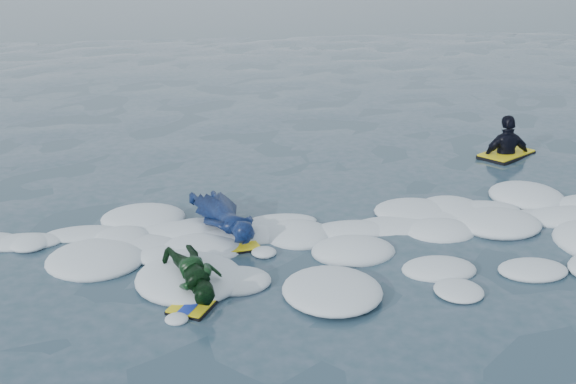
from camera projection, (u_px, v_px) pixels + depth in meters
name	position (u px, v px, depth m)	size (l,w,h in m)	color
ground	(250.00, 285.00, 8.10)	(120.00, 120.00, 0.00)	#19363D
foam_band	(241.00, 248.00, 9.06)	(12.00, 3.10, 0.30)	silver
prone_woman_unit	(225.00, 218.00, 9.43)	(1.05, 1.77, 0.43)	black
prone_child_unit	(196.00, 277.00, 7.80)	(0.76, 1.23, 0.44)	black
waiting_rider_unit	(506.00, 159.00, 12.85)	(1.22, 1.08, 1.60)	black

